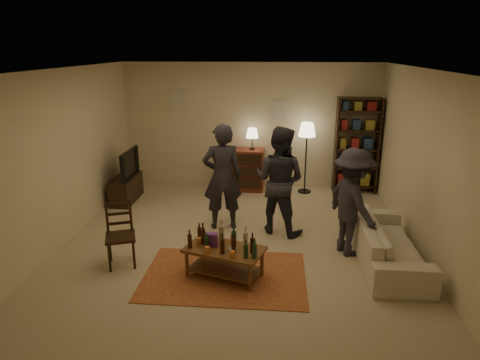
# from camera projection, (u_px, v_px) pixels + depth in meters

# --- Properties ---
(floor) EXTENTS (6.00, 6.00, 0.00)m
(floor) POSITION_uv_depth(u_px,v_px,m) (238.00, 244.00, 6.82)
(floor) COLOR #C6B793
(floor) RESTS_ON ground
(room_shell) EXTENTS (6.00, 6.00, 6.00)m
(room_shell) POSITION_uv_depth(u_px,v_px,m) (221.00, 105.00, 9.16)
(room_shell) COLOR beige
(room_shell) RESTS_ON ground
(rug) EXTENTS (2.20, 1.50, 0.01)m
(rug) POSITION_uv_depth(u_px,v_px,m) (225.00, 276.00, 5.85)
(rug) COLOR maroon
(rug) RESTS_ON ground
(coffee_table) EXTENTS (1.16, 0.86, 0.76)m
(coffee_table) POSITION_uv_depth(u_px,v_px,m) (224.00, 251.00, 5.74)
(coffee_table) COLOR brown
(coffee_table) RESTS_ON ground
(dining_chair) EXTENTS (0.52, 0.52, 0.94)m
(dining_chair) POSITION_uv_depth(u_px,v_px,m) (120.00, 232.00, 6.07)
(dining_chair) COLOR black
(dining_chair) RESTS_ON ground
(tv_stand) EXTENTS (0.40, 1.00, 1.06)m
(tv_stand) POSITION_uv_depth(u_px,v_px,m) (126.00, 182.00, 8.62)
(tv_stand) COLOR black
(tv_stand) RESTS_ON ground
(dresser) EXTENTS (1.00, 0.50, 1.36)m
(dresser) POSITION_uv_depth(u_px,v_px,m) (241.00, 168.00, 9.27)
(dresser) COLOR maroon
(dresser) RESTS_ON ground
(bookshelf) EXTENTS (0.90, 0.34, 2.02)m
(bookshelf) POSITION_uv_depth(u_px,v_px,m) (357.00, 145.00, 8.97)
(bookshelf) COLOR black
(bookshelf) RESTS_ON ground
(floor_lamp) EXTENTS (0.36, 0.36, 1.51)m
(floor_lamp) POSITION_uv_depth(u_px,v_px,m) (307.00, 134.00, 8.86)
(floor_lamp) COLOR black
(floor_lamp) RESTS_ON ground
(sofa) EXTENTS (0.81, 2.08, 0.61)m
(sofa) POSITION_uv_depth(u_px,v_px,m) (387.00, 242.00, 6.17)
(sofa) COLOR beige
(sofa) RESTS_ON ground
(person_left) EXTENTS (0.74, 0.57, 1.82)m
(person_left) POSITION_uv_depth(u_px,v_px,m) (222.00, 177.00, 7.19)
(person_left) COLOR #232228
(person_left) RESTS_ON ground
(person_right) EXTENTS (1.08, 0.99, 1.80)m
(person_right) POSITION_uv_depth(u_px,v_px,m) (279.00, 180.00, 7.03)
(person_right) COLOR #292A31
(person_right) RESTS_ON ground
(person_by_sofa) EXTENTS (0.99, 1.21, 1.63)m
(person_by_sofa) POSITION_uv_depth(u_px,v_px,m) (352.00, 202.00, 6.29)
(person_by_sofa) COLOR #2A2932
(person_by_sofa) RESTS_ON ground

